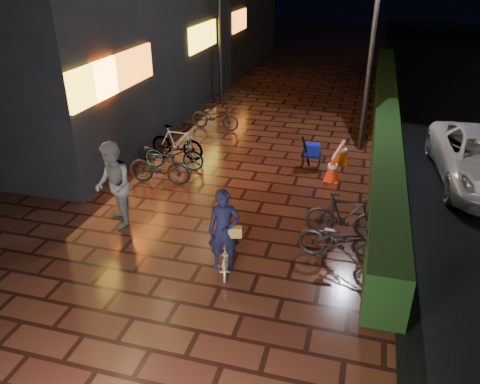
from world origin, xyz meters
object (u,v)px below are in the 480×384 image
(cart_assembly, at_px, (311,151))
(bystander_person, at_px, (113,185))
(traffic_barrier, at_px, (338,160))
(cyclist, at_px, (224,242))

(cart_assembly, bearing_deg, bystander_person, -131.18)
(traffic_barrier, bearing_deg, bystander_person, -136.33)
(cyclist, xyz_separation_m, cart_assembly, (0.88, 5.10, -0.09))
(cart_assembly, bearing_deg, traffic_barrier, 0.42)
(bystander_person, relative_size, traffic_barrier, 1.15)
(cyclist, relative_size, traffic_barrier, 1.01)
(bystander_person, bearing_deg, traffic_barrier, 96.09)
(cyclist, bearing_deg, traffic_barrier, 72.60)
(traffic_barrier, bearing_deg, cyclist, -107.40)
(cyclist, relative_size, cart_assembly, 1.63)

